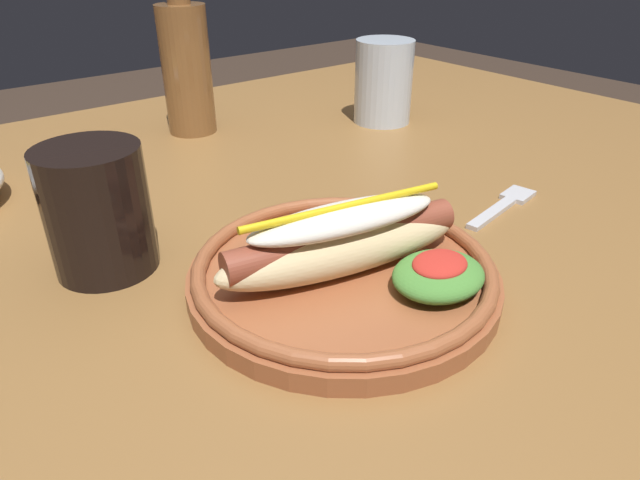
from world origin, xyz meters
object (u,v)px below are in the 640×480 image
object	(u,v)px
hot_dog_plate	(348,264)
soda_cup	(98,210)
water_cup	(383,82)
glass_bottle	(186,64)
fork	(505,204)

from	to	relation	value
hot_dog_plate	soda_cup	xyz separation A→B (m)	(-0.14, 0.15, 0.03)
soda_cup	water_cup	xyz separation A→B (m)	(0.47, 0.15, 0.01)
water_cup	glass_bottle	size ratio (longest dim) A/B	0.50
hot_dog_plate	glass_bottle	world-z (taller)	glass_bottle
soda_cup	glass_bottle	world-z (taller)	glass_bottle
fork	water_cup	world-z (taller)	water_cup
fork	glass_bottle	xyz separation A→B (m)	(-0.14, 0.43, 0.09)
fork	glass_bottle	size ratio (longest dim) A/B	0.52
hot_dog_plate	glass_bottle	distance (m)	0.45
hot_dog_plate	fork	bearing A→B (deg)	3.00
hot_dog_plate	soda_cup	distance (m)	0.21
hot_dog_plate	glass_bottle	bearing A→B (deg)	78.73
water_cup	glass_bottle	distance (m)	0.28
soda_cup	glass_bottle	size ratio (longest dim) A/B	0.46
hot_dog_plate	glass_bottle	xyz separation A→B (m)	(0.09, 0.44, 0.07)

